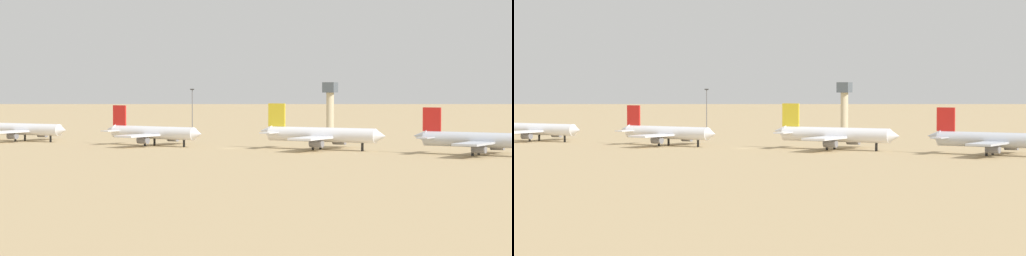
# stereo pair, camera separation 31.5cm
# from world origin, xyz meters

# --- Properties ---
(ground) EXTENTS (4000.00, 4000.00, 0.00)m
(ground) POSITION_xyz_m (0.00, 0.00, 0.00)
(ground) COLOR tan
(ridge_far_west) EXTENTS (342.82, 246.09, 86.11)m
(ridge_far_west) POSITION_xyz_m (-420.15, 1144.20, 43.06)
(ridge_far_west) COLOR slate
(ridge_far_west) RESTS_ON ground
(parked_jet_yellow_1) EXTENTS (36.69, 30.88, 12.12)m
(parked_jet_yellow_1) POSITION_xyz_m (-78.91, 4.29, 3.97)
(parked_jet_yellow_1) COLOR white
(parked_jet_yellow_1) RESTS_ON ground
(parked_jet_red_2) EXTENTS (37.01, 31.38, 12.22)m
(parked_jet_red_2) POSITION_xyz_m (-26.86, 1.25, 4.01)
(parked_jet_red_2) COLOR white
(parked_jet_red_2) RESTS_ON ground
(parked_jet_yellow_3) EXTENTS (39.83, 33.48, 13.16)m
(parked_jet_yellow_3) POSITION_xyz_m (26.50, 5.99, 4.31)
(parked_jet_yellow_3) COLOR white
(parked_jet_yellow_3) RESTS_ON ground
(parked_jet_red_4) EXTENTS (37.86, 31.98, 12.50)m
(parked_jet_red_4) POSITION_xyz_m (73.35, 2.11, 4.10)
(parked_jet_red_4) COLOR silver
(parked_jet_red_4) RESTS_ON ground
(control_tower) EXTENTS (5.20, 5.20, 19.72)m
(control_tower) POSITION_xyz_m (-23.11, 137.02, 11.90)
(control_tower) COLOR #C6B793
(control_tower) RESTS_ON ground
(light_pole_west) EXTENTS (1.80, 0.50, 16.91)m
(light_pole_west) POSITION_xyz_m (-81.41, 121.98, 9.68)
(light_pole_west) COLOR #59595E
(light_pole_west) RESTS_ON ground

